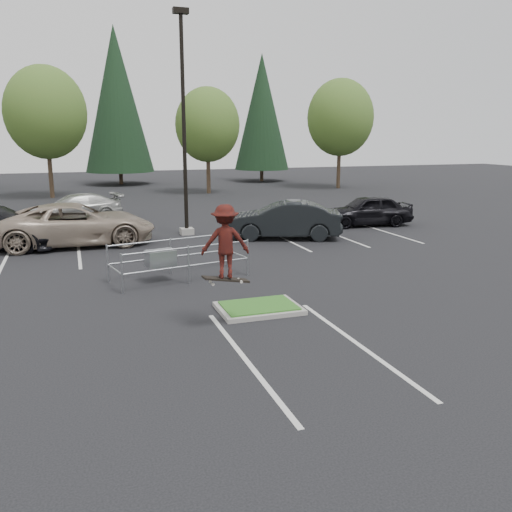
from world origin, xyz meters
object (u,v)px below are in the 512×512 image
object	(u,v)px
car_l_tan	(77,224)
car_r_charc	(284,220)
decid_d	(340,120)
conif_c	(262,112)
cart_corral	(165,257)
conif_b	(117,100)
skateboarder	(225,242)
car_far_silver	(76,208)
light_pole	(184,137)
decid_c	(207,127)
car_r_black	(367,210)
decid_b	(46,115)

from	to	relation	value
car_l_tan	car_r_charc	size ratio (longest dim) A/B	1.26
decid_d	conif_c	distance (m)	10.04
cart_corral	car_r_charc	xyz separation A→B (m)	(6.38, 5.63, 0.08)
conif_b	skateboarder	distance (m)	41.90
car_l_tan	car_far_silver	bearing A→B (deg)	-0.65
decid_d	car_r_charc	size ratio (longest dim) A/B	1.81
light_pole	conif_b	distance (m)	28.69
decid_c	car_r_black	distance (m)	19.29
decid_b	car_r_charc	xyz separation A→B (m)	(10.51, -21.01, -5.18)
conif_c	car_r_black	size ratio (longest dim) A/B	2.66
decid_c	decid_d	world-z (taller)	decid_d
conif_c	car_l_tan	bearing A→B (deg)	-122.96
cart_corral	skateboarder	distance (m)	5.14
conif_b	cart_corral	xyz separation A→B (m)	(-1.88, -36.60, -7.07)
decid_c	car_r_charc	world-z (taller)	decid_c
decid_c	car_r_black	xyz separation A→B (m)	(4.01, -18.33, -4.45)
skateboarder	car_r_black	distance (m)	16.84
cart_corral	decid_b	bearing A→B (deg)	86.92
conif_c	skateboarder	size ratio (longest dim) A/B	6.39
decid_b	car_r_black	distance (m)	25.42
decid_c	light_pole	bearing A→B (deg)	-107.11
decid_b	conif_c	distance (m)	21.94
cart_corral	car_r_black	distance (m)	14.11
car_r_black	decid_d	bearing A→B (deg)	163.82
cart_corral	car_r_black	world-z (taller)	car_r_black
car_r_black	skateboarder	bearing A→B (deg)	-35.05
car_l_tan	car_r_black	world-z (taller)	car_l_tan
decid_b	conif_b	distance (m)	11.78
cart_corral	car_r_black	bearing A→B (deg)	20.73
light_pole	decid_d	size ratio (longest dim) A/B	1.07
light_pole	conif_b	xyz separation A→B (m)	(-0.50, 28.50, 3.29)
car_r_charc	conif_c	bearing A→B (deg)	-177.43
decid_c	car_far_silver	distance (m)	16.41
car_l_tan	decid_d	bearing A→B (deg)	-49.42
decid_c	skateboarder	bearing A→B (deg)	-103.13
conif_c	cart_corral	world-z (taller)	conif_c
car_r_black	light_pole	bearing A→B (deg)	-86.20
decid_c	decid_d	bearing A→B (deg)	2.39
decid_c	cart_corral	bearing A→B (deg)	-106.88
car_l_tan	car_r_charc	bearing A→B (deg)	-99.25
cart_corral	car_far_silver	size ratio (longest dim) A/B	0.91
decid_c	conif_b	bearing A→B (deg)	119.32
decid_b	car_far_silver	world-z (taller)	decid_b
car_r_black	car_far_silver	distance (m)	15.83
cart_corral	car_l_tan	world-z (taller)	car_l_tan
decid_c	conif_b	size ratio (longest dim) A/B	0.58
car_l_tan	skateboarder	bearing A→B (deg)	-164.73
decid_b	car_r_black	xyz separation A→B (m)	(16.01, -19.03, -5.24)
light_pole	car_r_charc	size ratio (longest dim) A/B	1.94
cart_corral	car_r_charc	size ratio (longest dim) A/B	0.89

